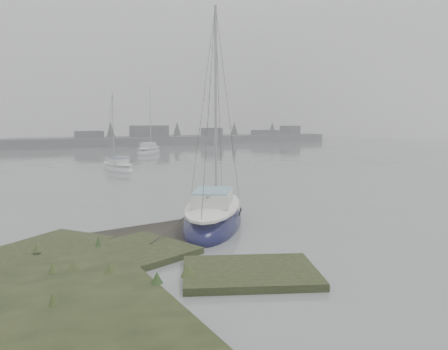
% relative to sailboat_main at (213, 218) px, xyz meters
% --- Properties ---
extents(ground, '(160.00, 160.00, 0.00)m').
position_rel_sailboat_main_xyz_m(ground, '(-2.36, 24.99, -0.29)').
color(ground, slate).
rests_on(ground, ground).
extents(far_shoreline, '(60.00, 8.00, 4.15)m').
position_rel_sailboat_main_xyz_m(far_shoreline, '(24.49, 56.88, 0.56)').
color(far_shoreline, '#4C4F51').
rests_on(far_shoreline, ground).
extents(sailboat_main, '(5.54, 6.58, 9.24)m').
position_rel_sailboat_main_xyz_m(sailboat_main, '(0.00, 0.00, 0.00)').
color(sailboat_main, '#0A0B32').
rests_on(sailboat_main, ground).
extents(sailboat_white, '(2.29, 5.03, 6.84)m').
position_rel_sailboat_main_xyz_m(sailboat_white, '(2.03, 20.48, -0.07)').
color(sailboat_white, silver).
rests_on(sailboat_white, ground).
extents(sailboat_far_b, '(5.65, 6.34, 9.06)m').
position_rel_sailboat_main_xyz_m(sailboat_far_b, '(10.61, 36.74, -0.01)').
color(sailboat_far_b, '#A0A5AA').
rests_on(sailboat_far_b, ground).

